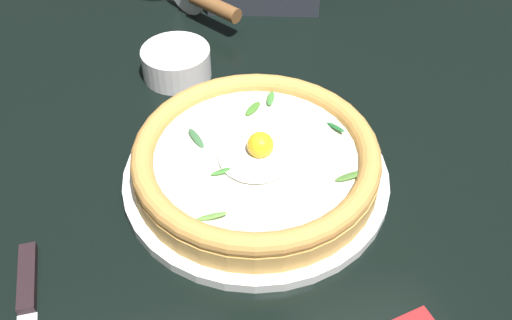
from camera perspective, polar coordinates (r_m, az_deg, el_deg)
ground_plane at (r=0.67m, az=-3.25°, el=-2.26°), size 2.40×2.40×0.03m
pizza_plate at (r=0.65m, az=-0.00°, el=-1.62°), size 0.29×0.29×0.01m
pizza at (r=0.63m, az=0.00°, el=0.10°), size 0.27×0.27×0.06m
side_bowl at (r=0.80m, az=-7.70°, el=9.31°), size 0.09×0.09×0.04m
pizza_cutter at (r=0.89m, az=-4.90°, el=14.99°), size 0.12×0.10×0.07m
table_knife at (r=0.59m, az=-21.32°, el=-13.63°), size 0.22×0.03×0.01m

